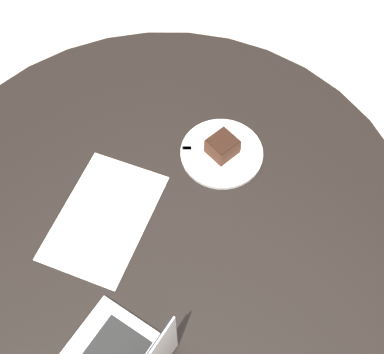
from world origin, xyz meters
TOP-DOWN VIEW (x-y plane):
  - ground_plane at (0.00, 0.00)m, footprint 12.00×12.00m
  - dining_table at (0.00, 0.00)m, footprint 1.39×1.39m
  - paper_document at (-0.10, 0.12)m, footprint 0.41×0.33m
  - plate at (0.26, 0.00)m, footprint 0.24×0.24m
  - cake_slice at (0.26, -0.00)m, footprint 0.09×0.08m
  - fork at (0.24, 0.04)m, footprint 0.13×0.14m

SIDE VIEW (x-z plane):
  - ground_plane at x=0.00m, z-range 0.00..0.00m
  - dining_table at x=0.00m, z-range 0.25..1.02m
  - paper_document at x=-0.10m, z-range 0.76..0.77m
  - plate at x=0.26m, z-range 0.76..0.78m
  - fork at x=0.24m, z-range 0.78..0.78m
  - cake_slice at x=0.26m, z-range 0.78..0.83m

